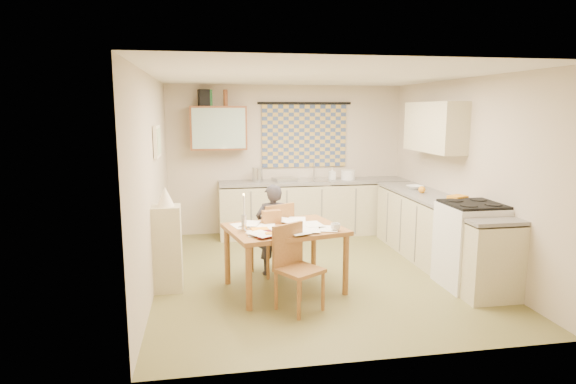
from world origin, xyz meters
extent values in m
cube|color=brown|center=(0.00, 0.00, -0.01)|extent=(4.00, 4.50, 0.02)
cube|color=white|center=(0.00, 0.00, 2.51)|extent=(4.00, 4.50, 0.02)
cube|color=beige|center=(0.00, 2.26, 1.25)|extent=(4.00, 0.02, 2.50)
cube|color=beige|center=(0.00, -2.26, 1.25)|extent=(4.00, 0.02, 2.50)
cube|color=beige|center=(-2.01, 0.00, 1.25)|extent=(0.02, 4.50, 2.50)
cube|color=beige|center=(2.01, 0.00, 1.25)|extent=(0.02, 4.50, 2.50)
cube|color=#384B75|center=(0.30, 2.22, 1.65)|extent=(1.45, 0.03, 1.05)
cylinder|color=black|center=(0.30, 2.20, 2.20)|extent=(1.60, 0.04, 0.04)
cube|color=brown|center=(-1.15, 2.08, 1.80)|extent=(0.90, 0.34, 0.70)
cube|color=#99B2A5|center=(-1.15, 1.91, 1.80)|extent=(0.84, 0.02, 0.64)
cube|color=#BEB387|center=(1.83, 0.55, 1.85)|extent=(0.34, 1.30, 0.70)
cube|color=#F4EACD|center=(-1.97, 0.40, 1.70)|extent=(0.04, 0.50, 0.40)
cube|color=silver|center=(-1.95, 0.40, 1.70)|extent=(0.01, 0.42, 0.32)
cube|color=#BEB387|center=(0.48, 1.95, 0.43)|extent=(3.30, 0.60, 0.86)
cube|color=#65625F|center=(0.48, 1.95, 0.90)|extent=(3.30, 0.62, 0.04)
cube|color=#BEB387|center=(1.70, 0.07, 0.43)|extent=(0.60, 2.95, 0.86)
cube|color=#65625F|center=(1.70, 0.07, 0.90)|extent=(0.62, 2.95, 0.04)
cube|color=white|center=(1.70, -0.78, 0.49)|extent=(0.66, 0.66, 0.99)
cube|color=black|center=(1.70, -0.78, 1.00)|extent=(0.63, 0.63, 0.03)
cube|color=silver|center=(0.43, 1.95, 0.88)|extent=(0.66, 0.59, 0.10)
cylinder|color=silver|center=(0.46, 2.13, 1.06)|extent=(0.04, 0.04, 0.28)
cube|color=silver|center=(-0.09, 1.95, 0.95)|extent=(0.41, 0.37, 0.06)
cylinder|color=silver|center=(-0.54, 1.95, 1.04)|extent=(0.23, 0.23, 0.24)
cylinder|color=white|center=(1.01, 1.95, 1.00)|extent=(0.26, 0.26, 0.16)
imported|color=white|center=(0.74, 2.00, 1.02)|extent=(0.13, 0.13, 0.21)
imported|color=white|center=(1.70, 0.82, 0.95)|extent=(0.33, 0.33, 0.06)
cube|color=orange|center=(1.70, -0.42, 0.98)|extent=(0.27, 0.23, 0.12)
sphere|color=orange|center=(1.65, 0.48, 0.97)|extent=(0.10, 0.10, 0.10)
cube|color=black|center=(-1.37, 2.08, 2.28)|extent=(0.19, 0.23, 0.26)
cylinder|color=#195926|center=(-1.27, 2.08, 2.28)|extent=(0.08, 0.08, 0.26)
cylinder|color=brown|center=(-1.03, 2.08, 2.28)|extent=(0.08, 0.08, 0.26)
cube|color=brown|center=(-0.49, -0.50, 0.72)|extent=(1.46, 1.22, 0.05)
cube|color=brown|center=(-0.57, 0.10, 0.45)|extent=(0.57, 0.57, 0.04)
cube|color=brown|center=(-0.48, -0.07, 0.70)|extent=(0.39, 0.23, 0.46)
cube|color=brown|center=(-0.44, -1.12, 0.44)|extent=(0.56, 0.56, 0.04)
cube|color=brown|center=(-0.54, -0.97, 0.68)|extent=(0.37, 0.25, 0.45)
imported|color=black|center=(-0.56, 0.05, 0.59)|extent=(0.45, 0.31, 1.17)
cube|color=#BEB387|center=(-1.84, -0.30, 0.50)|extent=(0.32, 0.30, 1.01)
cone|color=#F4EACD|center=(-1.84, -0.30, 1.12)|extent=(0.20, 0.20, 0.22)
cube|color=brown|center=(-0.62, -0.29, 0.83)|extent=(0.23, 0.14, 0.16)
imported|color=white|center=(0.04, -0.76, 0.79)|extent=(0.13, 0.13, 0.09)
imported|color=maroon|center=(-0.88, -0.86, 0.76)|extent=(0.31, 0.36, 0.03)
imported|color=orange|center=(-0.88, -0.66, 0.76)|extent=(0.24, 0.29, 0.02)
cube|color=orange|center=(-0.71, -0.87, 0.77)|extent=(0.12, 0.08, 0.04)
cube|color=black|center=(-0.28, -0.73, 0.76)|extent=(0.14, 0.08, 0.02)
cylinder|color=silver|center=(-0.97, -0.58, 0.84)|extent=(0.08, 0.08, 0.18)
cylinder|color=white|center=(-0.97, -0.57, 1.04)|extent=(0.03, 0.03, 0.22)
sphere|color=#FFCC66|center=(-0.97, -0.59, 1.16)|extent=(0.02, 0.02, 0.02)
cube|color=white|center=(-0.61, -0.72, 0.75)|extent=(0.23, 0.31, 0.00)
cube|color=white|center=(-0.85, -0.74, 0.75)|extent=(0.21, 0.30, 0.00)
cube|color=white|center=(-0.98, -0.36, 0.75)|extent=(0.28, 0.34, 0.00)
cube|color=white|center=(-0.49, -0.79, 0.76)|extent=(0.29, 0.35, 0.00)
cube|color=white|center=(-0.01, -0.68, 0.76)|extent=(0.30, 0.35, 0.00)
cube|color=white|center=(-0.29, -0.17, 0.76)|extent=(0.26, 0.33, 0.00)
cube|color=white|center=(-0.72, -0.47, 0.76)|extent=(0.27, 0.34, 0.00)
cube|color=white|center=(-0.79, -0.46, 0.76)|extent=(0.34, 0.36, 0.00)
cube|color=white|center=(-0.37, -0.29, 0.76)|extent=(0.30, 0.35, 0.00)
cube|color=white|center=(-0.68, -0.61, 0.77)|extent=(0.24, 0.32, 0.00)
cube|color=white|center=(-0.33, -0.54, 0.77)|extent=(0.34, 0.36, 0.00)
cube|color=white|center=(-0.25, -0.73, 0.77)|extent=(0.25, 0.32, 0.00)
cube|color=white|center=(-0.21, -0.50, 0.77)|extent=(0.35, 0.36, 0.00)
cube|color=white|center=(-0.59, -0.66, 0.77)|extent=(0.23, 0.31, 0.00)
cube|color=white|center=(-0.16, -0.49, 0.77)|extent=(0.25, 0.32, 0.00)
cube|color=white|center=(-0.88, -0.34, 0.77)|extent=(0.29, 0.35, 0.00)
cube|color=white|center=(-0.44, -0.25, 0.78)|extent=(0.35, 0.36, 0.00)
cube|color=white|center=(-0.42, -0.83, 0.78)|extent=(0.30, 0.35, 0.00)
cube|color=white|center=(-0.81, -0.86, 0.78)|extent=(0.34, 0.36, 0.00)
camera|label=1|loc=(-1.39, -5.84, 2.09)|focal=30.00mm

